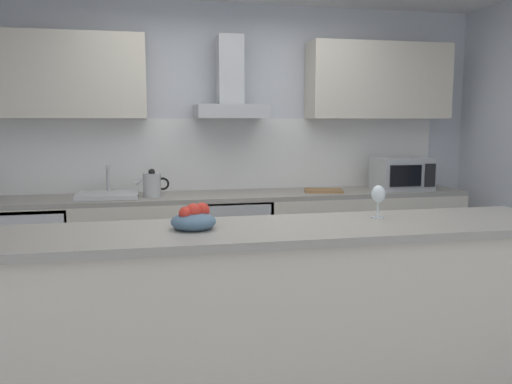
{
  "coord_description": "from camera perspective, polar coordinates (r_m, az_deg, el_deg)",
  "views": [
    {
      "loc": [
        -0.76,
        -3.08,
        1.53
      ],
      "look_at": [
        -0.02,
        0.42,
        1.05
      ],
      "focal_mm": 36.66,
      "sensor_mm": 36.0,
      "label": 1
    }
  ],
  "objects": [
    {
      "name": "range_hood",
      "position": [
        4.69,
        -2.8,
        10.8
      ],
      "size": [
        0.62,
        0.45,
        0.72
      ],
      "color": "#B7BABC"
    },
    {
      "name": "ground",
      "position": [
        3.52,
        1.81,
        -18.27
      ],
      "size": [
        5.82,
        4.52,
        0.02
      ],
      "primitive_type": "cube",
      "color": "slate"
    },
    {
      "name": "counter_back",
      "position": [
        4.71,
        -2.37,
        -5.61
      ],
      "size": [
        4.24,
        0.6,
        0.9
      ],
      "color": "beige",
      "rests_on": "ground"
    },
    {
      "name": "sink",
      "position": [
        4.55,
        -15.87,
        -0.23
      ],
      "size": [
        0.5,
        0.4,
        0.26
      ],
      "color": "silver",
      "rests_on": "counter_back"
    },
    {
      "name": "wall_back",
      "position": [
        4.96,
        -3.17,
        5.0
      ],
      "size": [
        5.82,
        0.12,
        2.6
      ],
      "primitive_type": "cube",
      "color": "silver",
      "rests_on": "ground"
    },
    {
      "name": "kettle",
      "position": [
        4.49,
        -11.26,
        0.8
      ],
      "size": [
        0.29,
        0.15,
        0.24
      ],
      "color": "#B7BABC",
      "rests_on": "counter_back"
    },
    {
      "name": "microwave",
      "position": [
        5.06,
        15.64,
        1.94
      ],
      "size": [
        0.5,
        0.38,
        0.3
      ],
      "color": "#B7BABC",
      "rests_on": "counter_back"
    },
    {
      "name": "wine_glass",
      "position": [
        2.89,
        13.2,
        -0.35
      ],
      "size": [
        0.08,
        0.08,
        0.18
      ],
      "color": "silver",
      "rests_on": "counter_island"
    },
    {
      "name": "chopping_board",
      "position": [
        4.78,
        7.37,
        0.16
      ],
      "size": [
        0.39,
        0.3,
        0.02
      ],
      "primitive_type": "cube",
      "rotation": [
        0.0,
        0.0,
        -0.26
      ],
      "color": "#9E7247",
      "rests_on": "counter_back"
    },
    {
      "name": "refrigerator",
      "position": [
        4.71,
        -22.84,
        -6.52
      ],
      "size": [
        0.58,
        0.6,
        0.85
      ],
      "color": "white",
      "rests_on": "ground"
    },
    {
      "name": "upper_cabinets",
      "position": [
        4.74,
        -2.78,
        12.25
      ],
      "size": [
        4.19,
        0.32,
        0.7
      ],
      "color": "beige"
    },
    {
      "name": "fruit_bowl",
      "position": [
        2.56,
        -6.81,
        -2.99
      ],
      "size": [
        0.22,
        0.22,
        0.13
      ],
      "color": "slate",
      "rests_on": "counter_island"
    },
    {
      "name": "counter_island",
      "position": [
        2.76,
        3.61,
        -13.97
      ],
      "size": [
        2.91,
        0.64,
        1.02
      ],
      "color": "beige",
      "rests_on": "ground"
    },
    {
      "name": "oven",
      "position": [
        4.68,
        -2.44,
        -5.57
      ],
      "size": [
        0.6,
        0.62,
        0.8
      ],
      "color": "slate",
      "rests_on": "ground"
    },
    {
      "name": "backsplash_tile",
      "position": [
        4.89,
        -3.03,
        4.14
      ],
      "size": [
        4.1,
        0.02,
        0.66
      ],
      "primitive_type": "cube",
      "color": "white"
    }
  ]
}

